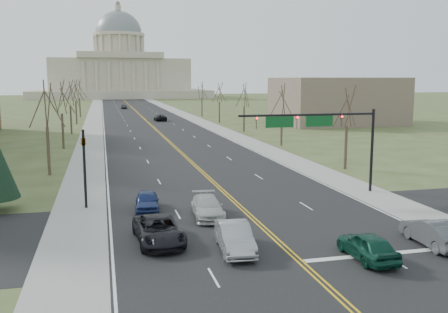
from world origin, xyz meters
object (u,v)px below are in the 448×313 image
signal_mast (318,127)px  car_far_nb (160,118)px  car_far_sb (124,106)px  car_sb_outer_second (147,201)px  signal_left (84,160)px  car_nb_outer_lead (433,232)px  car_sb_inner_lead (235,237)px  car_sb_inner_second (207,207)px  car_nb_inner_lead (367,246)px  car_sb_outer_lead (159,230)px

signal_mast → car_far_nb: (-4.29, 78.72, -4.99)m
signal_mast → car_far_sb: bearing=94.6°
car_far_nb → car_sb_outer_second: bearing=80.7°
signal_left → car_sb_outer_second: 5.67m
car_nb_outer_lead → car_far_nb: car_nb_outer_lead is taller
car_sb_inner_lead → car_sb_inner_second: 7.31m
signal_mast → car_far_sb: (-10.44, 129.17, -5.00)m
car_nb_outer_lead → car_far_nb: 92.75m
car_nb_outer_lead → car_nb_inner_lead: bearing=15.2°
car_sb_inner_lead → car_far_sb: car_sb_inner_lead is taller
car_sb_outer_lead → signal_left: bearing=111.5°
signal_left → car_sb_outer_lead: 10.93m
signal_left → car_sb_inner_second: size_ratio=1.19×
car_sb_outer_lead → car_sb_inner_second: size_ratio=1.12×
car_sb_inner_lead → car_far_nb: car_sb_inner_lead is taller
car_sb_outer_second → car_far_sb: bearing=93.3°
car_nb_outer_lead → car_sb_inner_second: car_nb_outer_lead is taller
signal_left → car_far_sb: size_ratio=1.36×
signal_mast → car_nb_inner_lead: size_ratio=2.72×
car_sb_outer_lead → car_far_nb: (10.19, 88.26, -0.02)m
car_nb_outer_lead → car_far_nb: size_ratio=0.88×
car_sb_outer_second → car_far_nb: bearing=87.8°
car_far_nb → car_far_sb: size_ratio=1.24×
signal_left → car_sb_outer_second: signal_left is taller
signal_left → signal_mast: bearing=-0.0°
car_far_sb → car_far_nb: bearing=-85.5°
car_sb_inner_lead → car_sb_outer_second: car_sb_inner_lead is taller
car_sb_inner_second → car_sb_outer_second: bearing=148.8°
car_far_sb → car_sb_inner_lead: bearing=-92.4°
car_nb_inner_lead → car_far_sb: (-6.67, 144.18, -0.01)m
car_far_nb → signal_left: bearing=77.4°
signal_left → car_sb_outer_lead: size_ratio=1.07×
signal_left → car_far_nb: signal_left is taller
car_far_sb → car_sb_inner_second: bearing=-92.4°
signal_left → car_far_nb: bearing=79.5°
car_sb_inner_lead → car_sb_inner_second: (-0.05, 7.31, -0.07)m
car_sb_outer_lead → car_sb_inner_second: car_sb_outer_lead is taller
car_far_nb → car_sb_outer_lead: bearing=81.3°
car_sb_inner_lead → car_sb_outer_lead: size_ratio=0.87×
car_nb_inner_lead → car_far_nb: size_ratio=0.81×
car_far_sb → car_nb_outer_lead: bearing=-87.8°
signal_left → car_nb_inner_lead: signal_left is taller
signal_mast → car_sb_outer_lead: 18.04m
car_nb_outer_lead → car_sb_inner_second: (-11.64, 9.15, -0.06)m
signal_left → car_nb_outer_lead: size_ratio=1.25×
car_sb_outer_lead → car_sb_outer_second: 7.68m
car_far_sb → car_sb_outer_second: bearing=-94.2°
signal_left → car_far_nb: size_ratio=1.10×
car_sb_inner_lead → car_nb_inner_lead: bearing=-19.4°
car_nb_inner_lead → car_sb_inner_lead: car_sb_inner_lead is taller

